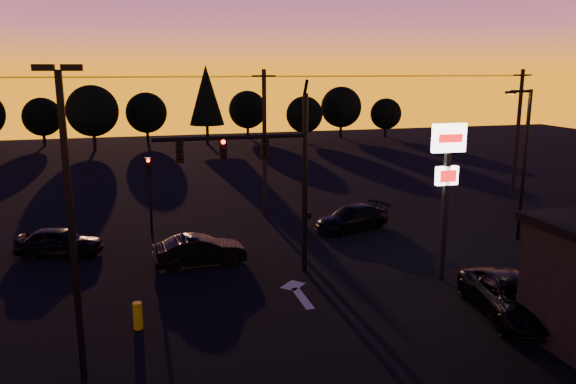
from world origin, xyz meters
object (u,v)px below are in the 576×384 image
Objects in this scene: streetlight at (523,159)px; car_mid at (200,250)px; car_right at (352,218)px; pylon_sign at (447,168)px; car_left at (59,242)px; traffic_signal_mast at (270,166)px; parking_lot_light at (70,207)px; bollard at (138,316)px; secondary_signal at (149,185)px; suv_parked at (513,298)px.

car_mid is (-16.90, 0.58, -3.72)m from streetlight.
pylon_sign is at bearing -13.96° from car_right.
car_left is at bearing 154.76° from pylon_sign.
traffic_signal_mast is 7.52m from pylon_sign.
parking_lot_light is 5.86m from bollard.
traffic_signal_mast reaches higher than secondary_signal.
traffic_signal_mast reaches higher than car_left.
secondary_signal is 11.47m from car_right.
traffic_signal_mast is 1.84× the size of car_right.
parking_lot_light is 23.05m from streetlight.
car_left reaches higher than car_right.
pylon_sign is at bearing -118.39° from car_mid.
car_right is (-0.87, 8.27, -4.24)m from pylon_sign.
parking_lot_light reaches higher than car_mid.
parking_lot_light is 1.14× the size of streetlight.
secondary_signal is at bearing 123.19° from traffic_signal_mast.
pylon_sign is 13.72m from bollard.
secondary_signal is 0.64× the size of pylon_sign.
traffic_signal_mast is at bearing -67.10° from car_right.
secondary_signal reaches higher than car_mid.
car_left is (-1.99, 12.27, -4.57)m from parking_lot_light.
car_right is at bearing 39.15° from bollard.
traffic_signal_mast is at bearing -103.58° from car_left.
car_right is (11.13, -1.71, -2.18)m from secondary_signal.
parking_lot_light is at bearing -158.35° from streetlight.
secondary_signal is 1.02× the size of car_mid.
car_mid is (-2.89, 2.08, -4.24)m from traffic_signal_mast.
traffic_signal_mast is at bearing 34.68° from bollard.
traffic_signal_mast is 14.10m from streetlight.
parking_lot_light is 9.30× the size of bollard.
pylon_sign is 1.60× the size of car_mid.
car_right is (-7.78, 4.27, -3.74)m from streetlight.
streetlight is at bearing -95.73° from car_mid.
car_mid is 0.80× the size of suv_parked.
parking_lot_light is 15.19m from pylon_sign.
bollard is at bearing 61.70° from parking_lot_light.
streetlight reaches higher than suv_parked.
secondary_signal is at bearing -48.03° from car_left.
car_mid is at bearing -100.44° from car_left.
suv_parked is at bearing 1.26° from parking_lot_light.
streetlight reaches higher than car_mid.
traffic_signal_mast is 2.09× the size of car_left.
bollard is 13.69m from suv_parked.
streetlight reaches higher than secondary_signal.
traffic_signal_mast is 10.19m from parking_lot_light.
bollard is 9.97m from car_left.
traffic_signal_mast is 10.97m from suv_parked.
streetlight reaches higher than bollard.
bollard is 0.19× the size of suv_parked.
streetlight is at bearing 41.26° from car_right.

